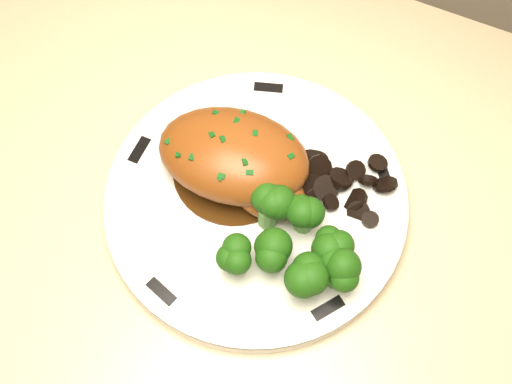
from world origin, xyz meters
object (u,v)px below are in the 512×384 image
at_px(counter, 155,278).
at_px(broccoli_florets, 292,246).
at_px(plate, 256,201).
at_px(chicken_breast, 238,160).

distance_m(counter, broccoli_florets, 0.50).
bearing_deg(plate, broccoli_florets, -37.22).
distance_m(counter, chicken_breast, 0.47).
bearing_deg(counter, plate, 2.86).
height_order(plate, chicken_breast, chicken_breast).
relative_size(chicken_breast, broccoli_florets, 1.38).
distance_m(plate, chicken_breast, 0.05).
relative_size(plate, broccoli_florets, 2.48).
distance_m(plate, broccoli_florets, 0.07).
relative_size(counter, chicken_breast, 12.39).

